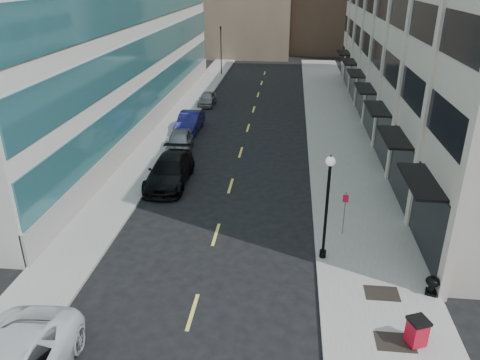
% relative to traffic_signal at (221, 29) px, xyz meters
% --- Properties ---
extents(ground, '(160.00, 160.00, 0.00)m').
position_rel_traffic_signal_xyz_m(ground, '(5.50, -48.00, -5.72)').
color(ground, black).
rests_on(ground, ground).
extents(sidewalk_right, '(5.00, 80.00, 0.15)m').
position_rel_traffic_signal_xyz_m(sidewalk_right, '(13.00, -28.00, -5.64)').
color(sidewalk_right, gray).
rests_on(sidewalk_right, ground).
extents(sidewalk_left, '(3.00, 80.00, 0.15)m').
position_rel_traffic_signal_xyz_m(sidewalk_left, '(-1.00, -28.00, -5.64)').
color(sidewalk_left, gray).
rests_on(sidewalk_left, ground).
extents(building_right, '(15.30, 46.50, 18.25)m').
position_rel_traffic_signal_xyz_m(building_right, '(22.44, -21.01, 3.28)').
color(building_right, beige).
rests_on(building_right, ground).
extents(building_left, '(16.14, 46.00, 20.00)m').
position_rel_traffic_signal_xyz_m(building_left, '(-10.45, -21.00, 4.27)').
color(building_left, beige).
rests_on(building_left, ground).
extents(grate_mid, '(1.40, 1.00, 0.01)m').
position_rel_traffic_signal_xyz_m(grate_mid, '(13.10, -47.00, -5.56)').
color(grate_mid, black).
rests_on(grate_mid, sidewalk_right).
extents(grate_far, '(1.40, 1.00, 0.01)m').
position_rel_traffic_signal_xyz_m(grate_far, '(13.10, -44.20, -5.56)').
color(grate_far, black).
rests_on(grate_far, sidewalk_right).
extents(road_centerline, '(0.15, 68.20, 0.01)m').
position_rel_traffic_signal_xyz_m(road_centerline, '(5.50, -31.00, -5.71)').
color(road_centerline, '#D8CC4C').
rests_on(road_centerline, ground).
extents(traffic_signal, '(0.66, 0.66, 6.98)m').
position_rel_traffic_signal_xyz_m(traffic_signal, '(0.00, 0.00, 0.00)').
color(traffic_signal, black).
rests_on(traffic_signal, ground).
extents(car_black_pickup, '(2.45, 5.91, 1.71)m').
position_rel_traffic_signal_xyz_m(car_black_pickup, '(1.65, -34.00, -4.86)').
color(car_black_pickup, black).
rests_on(car_black_pickup, ground).
extents(car_silver_sedan, '(2.38, 4.77, 1.56)m').
position_rel_traffic_signal_xyz_m(car_silver_sedan, '(0.97, -28.42, -4.94)').
color(car_silver_sedan, gray).
rests_on(car_silver_sedan, ground).
extents(car_blue_sedan, '(1.79, 4.87, 1.59)m').
position_rel_traffic_signal_xyz_m(car_blue_sedan, '(0.70, -23.36, -4.92)').
color(car_blue_sedan, '#131348').
rests_on(car_blue_sedan, ground).
extents(car_grey_sedan, '(1.54, 3.81, 1.30)m').
position_rel_traffic_signal_xyz_m(car_grey_sedan, '(0.70, -14.87, -5.07)').
color(car_grey_sedan, gray).
rests_on(car_grey_sedan, ground).
extents(trash_bin, '(0.86, 0.86, 1.08)m').
position_rel_traffic_signal_xyz_m(trash_bin, '(13.78, -47.00, -4.99)').
color(trash_bin, '#B60C20').
rests_on(trash_bin, sidewalk_right).
extents(lamppost, '(0.43, 0.43, 5.13)m').
position_rel_traffic_signal_xyz_m(lamppost, '(10.80, -41.72, -2.56)').
color(lamppost, black).
rests_on(lamppost, sidewalk_right).
extents(sign_post, '(0.28, 0.08, 2.36)m').
position_rel_traffic_signal_xyz_m(sign_post, '(11.90, -39.54, -4.04)').
color(sign_post, slate).
rests_on(sign_post, sidewalk_right).
extents(urn_planter, '(0.59, 0.59, 0.81)m').
position_rel_traffic_signal_xyz_m(urn_planter, '(15.10, -44.00, -5.07)').
color(urn_planter, black).
rests_on(urn_planter, sidewalk_right).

